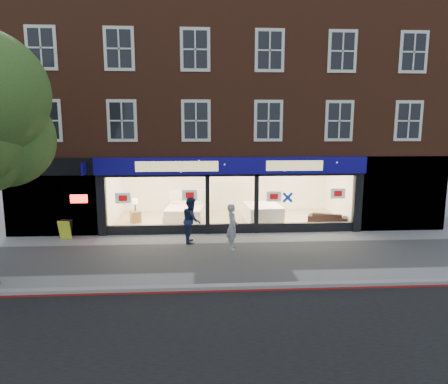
{
  "coord_description": "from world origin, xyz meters",
  "views": [
    {
      "loc": [
        -1.37,
        -13.68,
        4.63
      ],
      "look_at": [
        -0.38,
        2.5,
        1.9
      ],
      "focal_mm": 32.0,
      "sensor_mm": 36.0,
      "label": 1
    }
  ],
  "objects": [
    {
      "name": "building",
      "position": [
        -0.02,
        6.93,
        6.67
      ],
      "size": [
        19.0,
        8.26,
        10.3
      ],
      "color": "brown",
      "rests_on": "ground"
    },
    {
      "name": "ground",
      "position": [
        0.0,
        0.0,
        0.0
      ],
      "size": [
        120.0,
        120.0,
        0.0
      ],
      "primitive_type": "plane",
      "color": "gray",
      "rests_on": "ground"
    },
    {
      "name": "a_board",
      "position": [
        -6.9,
        2.57,
        0.4
      ],
      "size": [
        0.57,
        0.43,
        0.79
      ],
      "primitive_type": "cube",
      "rotation": [
        0.0,
        0.0,
        -0.21
      ],
      "color": "yellow",
      "rests_on": "ground"
    },
    {
      "name": "sofa",
      "position": [
        4.56,
        4.13,
        0.35
      ],
      "size": [
        1.87,
        1.31,
        0.51
      ],
      "primitive_type": "imported",
      "rotation": [
        0.0,
        0.0,
        2.73
      ],
      "color": "black",
      "rests_on": "showroom_floor"
    },
    {
      "name": "bedside_table",
      "position": [
        -4.4,
        4.8,
        0.38
      ],
      "size": [
        0.59,
        0.59,
        0.55
      ],
      "primitive_type": "cube",
      "rotation": [
        0.0,
        0.0,
        0.39
      ],
      "color": "brown",
      "rests_on": "showroom_floor"
    },
    {
      "name": "showroom_floor",
      "position": [
        0.0,
        5.25,
        0.05
      ],
      "size": [
        11.0,
        4.5,
        0.1
      ],
      "primitive_type": "cube",
      "color": "tan",
      "rests_on": "ground"
    },
    {
      "name": "mattress_stack",
      "position": [
        1.6,
        4.73,
        0.5
      ],
      "size": [
        1.75,
        2.14,
        0.79
      ],
      "rotation": [
        0.0,
        0.0,
        0.09
      ],
      "color": "white",
      "rests_on": "showroom_floor"
    },
    {
      "name": "display_bed",
      "position": [
        -2.09,
        5.34,
        0.45
      ],
      "size": [
        2.04,
        2.39,
        1.26
      ],
      "rotation": [
        0.0,
        0.0,
        -0.1
      ],
      "color": "silver",
      "rests_on": "showroom_floor"
    },
    {
      "name": "pedestrian_grey",
      "position": [
        -0.17,
        0.82,
        0.86
      ],
      "size": [
        0.42,
        0.64,
        1.72
      ],
      "primitive_type": "imported",
      "rotation": [
        0.0,
        0.0,
        1.59
      ],
      "color": "#9A9DA1",
      "rests_on": "ground"
    },
    {
      "name": "kerb_line",
      "position": [
        0.0,
        -3.1,
        0.01
      ],
      "size": [
        60.0,
        0.1,
        0.01
      ],
      "primitive_type": "cube",
      "color": "#8C0A07",
      "rests_on": "ground"
    },
    {
      "name": "kerb_stone",
      "position": [
        0.0,
        -2.9,
        0.06
      ],
      "size": [
        60.0,
        0.25,
        0.12
      ],
      "primitive_type": "cube",
      "color": "gray",
      "rests_on": "ground"
    },
    {
      "name": "pedestrian_blue",
      "position": [
        -1.71,
        1.76,
        0.91
      ],
      "size": [
        0.73,
        0.92,
        1.82
      ],
      "primitive_type": "imported",
      "rotation": [
        0.0,
        0.0,
        1.61
      ],
      "color": "#182245",
      "rests_on": "ground"
    }
  ]
}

